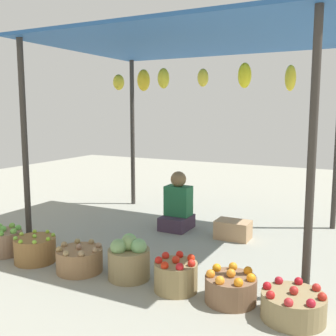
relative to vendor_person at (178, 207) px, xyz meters
name	(u,v)px	position (x,y,z in m)	size (l,w,h in m)	color
ground_plane	(190,235)	(0.28, -0.20, -0.30)	(14.00, 14.00, 0.00)	gray
market_stall_structure	(191,54)	(0.27, -0.20, 1.96)	(3.48, 2.64, 2.44)	#38332D
vendor_person	(178,207)	(0.00, 0.00, 0.00)	(0.36, 0.44, 0.78)	#402E42
basket_green_apples	(4,242)	(-1.29, -1.77, -0.16)	(0.39, 0.39, 0.32)	#8C6D54
basket_limes	(35,249)	(-0.81, -1.78, -0.17)	(0.43, 0.43, 0.30)	olive
basket_potatoes	(80,259)	(-0.23, -1.77, -0.18)	(0.46, 0.46, 0.28)	#906C48
basket_cabbages	(129,259)	(0.31, -1.69, -0.11)	(0.40, 0.40, 0.42)	#8C7851
basket_red_tomatoes	(176,275)	(0.82, -1.72, -0.16)	(0.39, 0.39, 0.32)	#907B50
basket_oranges	(231,288)	(1.32, -1.70, -0.18)	(0.43, 0.43, 0.29)	brown
basket_red_apples	(293,306)	(1.84, -1.76, -0.19)	(0.49, 0.49, 0.26)	#8E7B53
wooden_crate_near_vendor	(233,230)	(0.80, -0.08, -0.18)	(0.42, 0.28, 0.23)	tan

